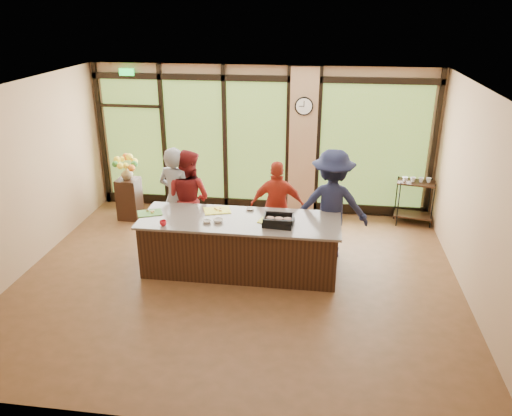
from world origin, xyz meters
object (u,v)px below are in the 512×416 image
(roasting_pan, at_px, (278,222))
(island_base, at_px, (240,246))
(cook_left, at_px, (176,198))
(cook_right, at_px, (332,205))
(bar_cart, at_px, (415,196))
(flower_stand, at_px, (129,199))

(roasting_pan, bearing_deg, island_base, 172.94)
(cook_left, bearing_deg, cook_right, -162.77)
(roasting_pan, bearing_deg, cook_right, 50.50)
(cook_left, distance_m, roasting_pan, 2.10)
(island_base, xyz_separation_m, cook_left, (-1.27, 0.77, 0.48))
(cook_left, bearing_deg, bar_cart, -141.41)
(cook_right, relative_size, roasting_pan, 4.20)
(cook_right, relative_size, bar_cart, 1.98)
(roasting_pan, bearing_deg, flower_stand, 153.59)
(flower_stand, bearing_deg, roasting_pan, -30.32)
(island_base, bearing_deg, roasting_pan, -12.13)
(cook_right, bearing_deg, flower_stand, -14.09)
(roasting_pan, height_order, bar_cart, roasting_pan)
(island_base, distance_m, cook_right, 1.69)
(cook_right, distance_m, roasting_pan, 1.17)
(cook_right, xyz_separation_m, bar_cart, (1.65, 1.65, -0.38))
(cook_left, bearing_deg, island_base, 167.56)
(flower_stand, bearing_deg, cook_left, -37.81)
(island_base, relative_size, bar_cart, 3.19)
(island_base, xyz_separation_m, cook_right, (1.45, 0.70, 0.52))
(roasting_pan, relative_size, flower_stand, 0.54)
(island_base, height_order, flower_stand, island_base)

